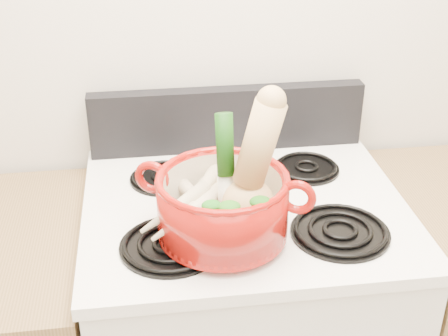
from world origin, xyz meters
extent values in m
cube|color=silver|center=(0.00, 1.75, 1.30)|extent=(3.50, 0.02, 2.60)
cube|color=white|center=(0.00, 1.40, 0.93)|extent=(0.78, 0.67, 0.03)
cube|color=black|center=(0.00, 1.70, 1.04)|extent=(0.76, 0.05, 0.18)
cylinder|color=black|center=(-0.19, 1.24, 0.96)|extent=(0.22, 0.22, 0.02)
cylinder|color=black|center=(0.19, 1.24, 0.96)|extent=(0.22, 0.22, 0.02)
cylinder|color=black|center=(-0.19, 1.54, 0.96)|extent=(0.17, 0.17, 0.02)
cylinder|color=black|center=(0.19, 1.54, 0.96)|extent=(0.17, 0.17, 0.02)
cylinder|color=maroon|center=(-0.07, 1.26, 1.04)|extent=(0.37, 0.37, 0.14)
torus|color=maroon|center=(-0.22, 1.32, 1.09)|extent=(0.08, 0.05, 0.08)
torus|color=maroon|center=(0.07, 1.19, 1.09)|extent=(0.08, 0.05, 0.08)
cylinder|color=silver|center=(-0.06, 1.28, 1.12)|extent=(0.04, 0.09, 0.25)
ellipsoid|color=tan|center=(-0.07, 1.33, 1.02)|extent=(0.10, 0.09, 0.05)
cone|color=beige|center=(-0.11, 1.31, 1.02)|extent=(0.06, 0.22, 0.06)
cone|color=beige|center=(-0.14, 1.26, 1.03)|extent=(0.20, 0.17, 0.06)
cone|color=beige|center=(-0.12, 1.30, 1.03)|extent=(0.13, 0.18, 0.05)
cone|color=beige|center=(-0.18, 1.26, 1.04)|extent=(0.18, 0.15, 0.06)
cone|color=beige|center=(-0.12, 1.31, 1.04)|extent=(0.15, 0.21, 0.06)
cone|color=#BC5309|center=(-0.07, 1.23, 1.02)|extent=(0.05, 0.18, 0.05)
cone|color=#C74909|center=(-0.10, 1.22, 1.02)|extent=(0.04, 0.15, 0.04)
cone|color=#CE5D0A|center=(-0.03, 1.23, 1.03)|extent=(0.08, 0.18, 0.05)
camera|label=1|loc=(-0.23, 0.13, 1.75)|focal=50.00mm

